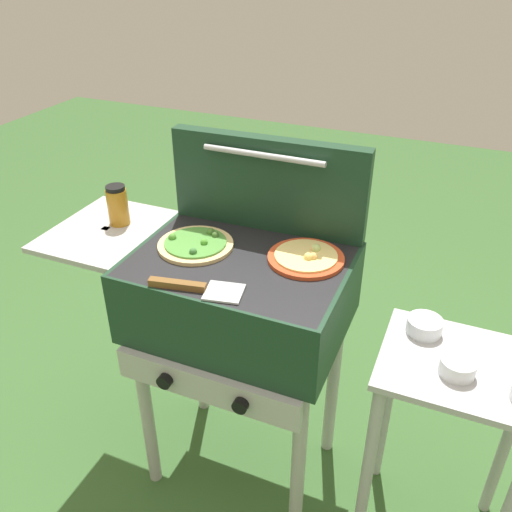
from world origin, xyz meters
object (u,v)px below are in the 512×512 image
at_px(grill, 236,298).
at_px(sauce_jar, 118,205).
at_px(prep_table, 450,417).
at_px(topping_bowl_near, 458,367).
at_px(pizza_veggie, 196,244).
at_px(spatula, 196,288).
at_px(pizza_cheese, 306,257).
at_px(topping_bowl_far, 424,326).

relative_size(grill, sauce_jar, 7.23).
bearing_deg(grill, prep_table, 0.37).
bearing_deg(topping_bowl_near, grill, 176.45).
distance_m(grill, pizza_veggie, 0.21).
bearing_deg(sauce_jar, spatula, -30.31).
height_order(pizza_cheese, spatula, pizza_cheese).
distance_m(pizza_veggie, prep_table, 0.90).
bearing_deg(pizza_veggie, sauce_jar, 172.84).
bearing_deg(sauce_jar, pizza_veggie, -7.16).
relative_size(grill, topping_bowl_near, 10.08).
xyz_separation_m(prep_table, topping_bowl_near, (-0.02, -0.05, 0.22)).
distance_m(pizza_cheese, sauce_jar, 0.64).
xyz_separation_m(grill, prep_table, (0.67, 0.00, -0.24)).
height_order(pizza_cheese, prep_table, pizza_cheese).
relative_size(pizza_veggie, topping_bowl_far, 2.25).
relative_size(spatula, topping_bowl_near, 2.79).
bearing_deg(grill, topping_bowl_far, 10.31).
xyz_separation_m(sauce_jar, topping_bowl_far, (1.00, 0.05, -0.22)).
bearing_deg(topping_bowl_near, prep_table, 71.07).
height_order(prep_table, topping_bowl_far, topping_bowl_far).
bearing_deg(topping_bowl_far, spatula, -153.38).
distance_m(pizza_veggie, topping_bowl_near, 0.82).
xyz_separation_m(pizza_veggie, topping_bowl_far, (0.69, 0.09, -0.17)).
height_order(pizza_cheese, topping_bowl_far, pizza_cheese).
relative_size(prep_table, topping_bowl_far, 7.04).
height_order(spatula, prep_table, spatula).
bearing_deg(topping_bowl_near, spatula, -167.72).
relative_size(pizza_veggie, sauce_jar, 1.74).
relative_size(pizza_veggie, topping_bowl_near, 2.42).
bearing_deg(spatula, pizza_veggie, 118.81).
height_order(pizza_veggie, prep_table, pizza_veggie).
xyz_separation_m(pizza_veggie, spatula, (0.11, -0.21, -0.00)).
bearing_deg(spatula, topping_bowl_far, 26.62).
bearing_deg(spatula, sauce_jar, 149.69).
xyz_separation_m(prep_table, topping_bowl_far, (-0.12, 0.10, 0.22)).
bearing_deg(spatula, topping_bowl_near, 12.28).
xyz_separation_m(grill, spatula, (-0.03, -0.19, 0.15)).
xyz_separation_m(grill, pizza_veggie, (-0.14, 0.01, 0.15)).
distance_m(prep_table, topping_bowl_far, 0.27).
xyz_separation_m(pizza_cheese, pizza_veggie, (-0.33, -0.06, 0.00)).
xyz_separation_m(spatula, prep_table, (0.70, 0.19, -0.39)).
relative_size(pizza_veggie, prep_table, 0.32).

